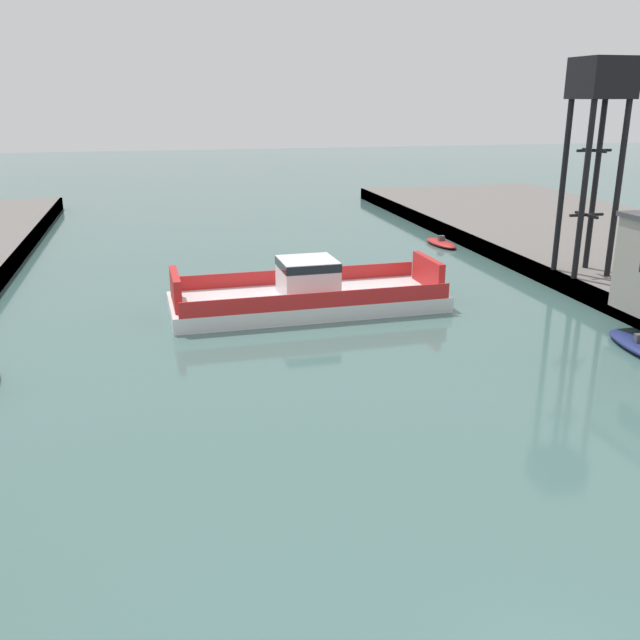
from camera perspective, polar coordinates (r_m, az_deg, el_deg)
chain_ferry at (r=50.35m, az=-1.01°, el=2.12°), size 19.97×7.64×3.74m
moored_boat_near_left at (r=46.56m, az=24.75°, el=-1.97°), size 2.45×6.31×1.08m
moored_boat_far_right at (r=73.78m, az=9.93°, el=6.27°), size 2.34×5.53×1.05m
crane_tower at (r=57.23m, az=22.04°, el=16.31°), size 3.72×3.72×16.06m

